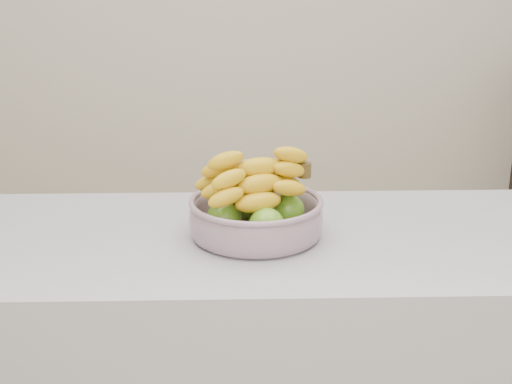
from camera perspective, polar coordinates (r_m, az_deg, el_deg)
fruit_bowl at (r=1.53m, az=-0.01°, el=-1.59°), size 0.29×0.29×0.18m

